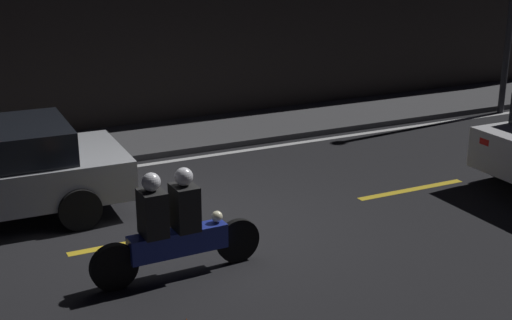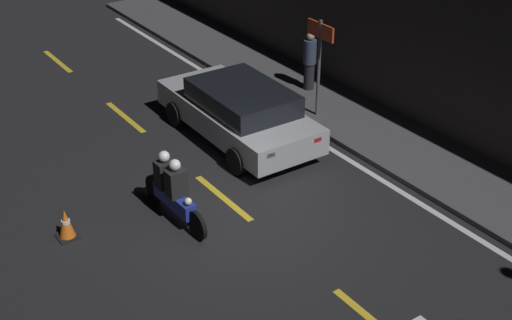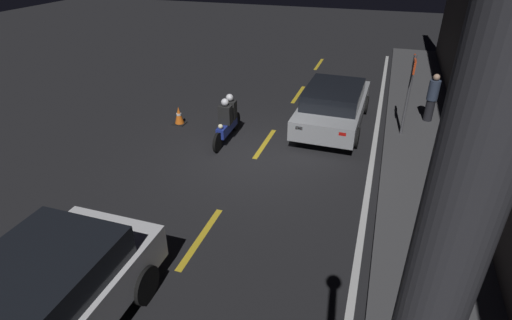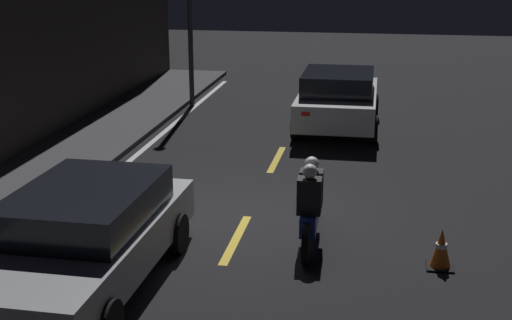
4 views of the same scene
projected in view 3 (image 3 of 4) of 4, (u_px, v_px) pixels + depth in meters
The scene contains 13 objects.
ground_plane at pixel (254, 159), 11.06m from camera, with size 56.00×56.00×0.00m, color black.
raised_curb at pixel (425, 184), 9.83m from camera, with size 28.00×2.14×0.12m.
lane_dash_a at pixel (319, 64), 19.37m from camera, with size 2.00×0.14×0.01m.
lane_dash_b at pixel (298, 94), 15.63m from camera, with size 2.00×0.14×0.01m.
lane_dash_c at pixel (265, 143), 11.89m from camera, with size 2.00×0.14×0.01m.
lane_dash_d at pixel (201, 238), 8.15m from camera, with size 2.00×0.14×0.01m.
lane_solid_kerb at pixel (370, 177), 10.22m from camera, with size 25.20×0.14×0.01m.
hatchback_silver at pixel (333, 104), 12.69m from camera, with size 4.46×2.05×1.36m.
sedan_white at pixel (36, 308), 5.63m from camera, with size 4.11×2.04×1.49m.
motorcycle at pixel (227, 120), 11.86m from camera, with size 2.16×0.38×1.35m.
traffic_cone_near at pixel (179, 116), 13.02m from camera, with size 0.39×0.39×0.59m.
pedestrian at pixel (432, 98), 12.75m from camera, with size 0.34×0.34×1.55m.
shop_sign at pixel (411, 80), 11.41m from camera, with size 0.90×0.08×2.40m.
Camera 3 is at (9.19, 3.04, 5.36)m, focal length 28.00 mm.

